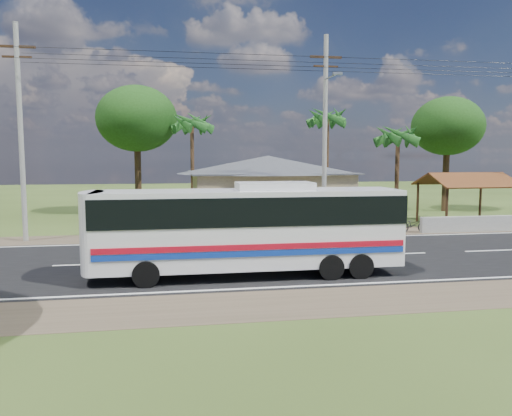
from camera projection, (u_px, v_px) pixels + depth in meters
The scene contains 13 objects.
ground at pixel (302, 258), 21.58m from camera, with size 120.00×120.00×0.00m, color #2E4017.
road at pixel (302, 257), 21.58m from camera, with size 120.00×16.00×0.03m.
house at pixel (268, 181), 34.21m from camera, with size 12.40×10.00×5.00m.
waiting_shed at pixel (466, 182), 31.78m from camera, with size 5.20×4.48×3.35m.
concrete_barrier at pixel (477, 224), 29.00m from camera, with size 7.00×0.30×0.90m, color #9E9E99.
utility_poles at pixel (319, 131), 27.78m from camera, with size 32.80×2.22×11.00m.
palm_near at pixel (398, 136), 33.34m from camera, with size 2.80×2.80×6.70m.
palm_mid at pixel (327, 118), 37.02m from camera, with size 2.80×2.80×8.20m.
palm_far at pixel (192, 124), 35.91m from camera, with size 2.80×2.80×7.70m.
tree_behind_house at pixel (137, 119), 37.17m from camera, with size 6.00×6.00×9.61m.
tree_behind_shed at pixel (448, 127), 39.22m from camera, with size 5.60×5.60×9.02m.
coach_bus at pixel (250, 223), 18.09m from camera, with size 11.08×2.46×3.44m.
motorcycle at pixel (413, 224), 28.67m from camera, with size 0.62×1.76×0.93m, color black.
Camera 1 is at (-5.47, -20.61, 4.39)m, focal length 35.00 mm.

